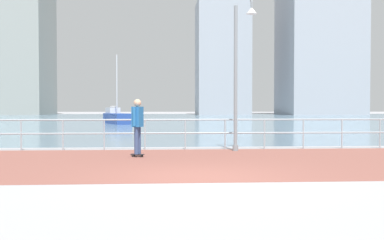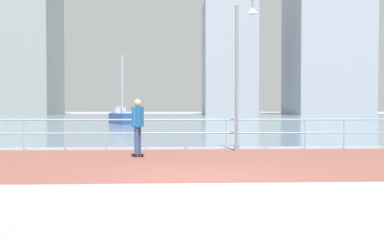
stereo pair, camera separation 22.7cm
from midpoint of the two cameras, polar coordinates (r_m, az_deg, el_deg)
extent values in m
plane|color=#9E9EA3|center=(49.25, -2.95, -0.12)|extent=(220.00, 220.00, 0.00)
cube|color=brown|center=(12.18, -0.58, -5.29)|extent=(28.00, 6.98, 0.01)
cube|color=slate|center=(60.58, -3.09, 0.20)|extent=(180.00, 88.00, 0.00)
cylinder|color=#9EADB7|center=(16.36, -21.30, -1.82)|extent=(0.05, 0.05, 1.04)
cylinder|color=#9EADB7|center=(15.99, -16.51, -1.85)|extent=(0.05, 0.05, 1.04)
cylinder|color=#9EADB7|center=(15.74, -11.53, -1.87)|extent=(0.05, 0.05, 1.04)
cylinder|color=#9EADB7|center=(15.61, -6.43, -1.88)|extent=(0.05, 0.05, 1.04)
cylinder|color=#9EADB7|center=(15.61, -1.28, -1.87)|extent=(0.05, 0.05, 1.04)
cylinder|color=#9EADB7|center=(15.73, 3.82, -1.85)|extent=(0.05, 0.05, 1.04)
cylinder|color=#9EADB7|center=(15.97, 8.81, -1.81)|extent=(0.05, 0.05, 1.04)
cylinder|color=#9EADB7|center=(16.33, 13.61, -1.76)|extent=(0.05, 0.05, 1.04)
cylinder|color=#9EADB7|center=(16.80, 18.18, -1.70)|extent=(0.05, 0.05, 1.04)
cylinder|color=#9EADB7|center=(17.37, 22.47, -1.64)|extent=(0.05, 0.05, 1.04)
cylinder|color=#9EADB7|center=(15.58, -1.28, 0.04)|extent=(25.20, 0.06, 0.06)
cylinder|color=#9EADB7|center=(15.60, -1.28, -1.68)|extent=(25.20, 0.06, 0.06)
cylinder|color=gray|center=(15.20, 5.12, -3.56)|extent=(0.19, 0.19, 0.20)
cylinder|color=gray|center=(15.18, 5.14, 5.29)|extent=(0.12, 0.12, 4.88)
cylinder|color=gray|center=(15.43, 7.11, 14.96)|extent=(0.15, 0.13, 0.19)
cylinder|color=gray|center=(15.39, 7.18, 14.40)|extent=(0.11, 0.11, 0.17)
cone|color=silver|center=(15.35, 7.18, 13.67)|extent=(0.36, 0.36, 0.22)
cylinder|color=black|center=(13.36, -6.86, -4.57)|extent=(0.07, 0.05, 0.06)
cylinder|color=black|center=(13.29, -6.99, -4.61)|extent=(0.07, 0.05, 0.06)
cylinder|color=black|center=(13.47, -7.85, -4.53)|extent=(0.07, 0.05, 0.06)
cylinder|color=black|center=(13.40, -7.99, -4.56)|extent=(0.07, 0.05, 0.06)
cube|color=black|center=(13.38, -7.42, -4.35)|extent=(0.41, 0.25, 0.02)
cylinder|color=#384C7A|center=(13.41, -7.29, -2.57)|extent=(0.17, 0.17, 0.80)
cylinder|color=#384C7A|center=(13.27, -7.58, -2.62)|extent=(0.17, 0.17, 0.80)
cube|color=#236BB2|center=(13.31, -7.44, 0.41)|extent=(0.35, 0.40, 0.60)
cylinder|color=#236BB2|center=(13.52, -7.03, 0.50)|extent=(0.12, 0.12, 0.57)
cylinder|color=#236BB2|center=(13.10, -7.87, 0.46)|extent=(0.12, 0.12, 0.57)
sphere|color=#DBAD89|center=(13.31, -7.45, 2.18)|extent=(0.22, 0.22, 0.22)
cube|color=#284799|center=(40.75, -9.68, 0.17)|extent=(2.96, 4.61, 0.95)
cube|color=silver|center=(42.01, -10.21, 1.21)|extent=(1.50, 1.84, 0.53)
cylinder|color=silver|center=(40.79, -9.70, 4.54)|extent=(0.11, 0.11, 5.26)
cylinder|color=silver|center=(41.67, -10.07, 1.72)|extent=(0.84, 1.87, 0.08)
cube|color=#A3A8B2|center=(95.21, 3.79, 7.82)|extent=(10.67, 10.95, 23.62)
cube|color=#939993|center=(103.13, -22.66, 9.35)|extent=(17.51, 14.94, 31.23)
cube|color=#A3A8B2|center=(100.22, 15.82, 14.13)|extent=(15.07, 15.47, 46.69)
camera|label=1|loc=(0.11, -90.50, -0.01)|focal=41.88mm
camera|label=2|loc=(0.11, 89.50, 0.01)|focal=41.88mm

